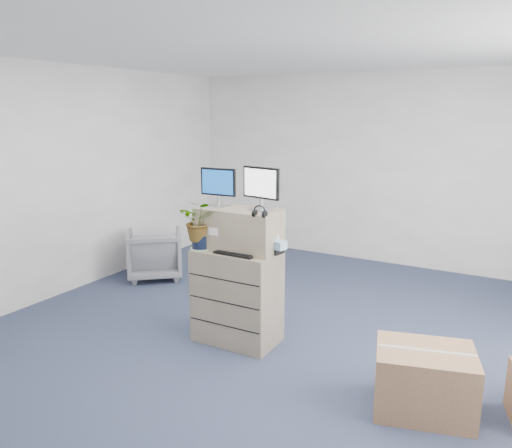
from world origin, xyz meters
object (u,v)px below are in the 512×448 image
object	(u,v)px
keyboard	(236,253)
water_bottle	(251,237)
office_chair	(155,252)
potted_plant	(200,227)
monitor_left	(218,185)
monitor_right	(261,186)
filing_cabinet_lower	(237,296)

from	to	relation	value
keyboard	water_bottle	size ratio (longest dim) A/B	1.64
keyboard	office_chair	size ratio (longest dim) A/B	0.56
water_bottle	potted_plant	xyz separation A→B (m)	(-0.44, -0.22, 0.10)
monitor_left	monitor_right	distance (m)	0.47
keyboard	water_bottle	xyz separation A→B (m)	(0.05, 0.20, 0.11)
monitor_right	office_chair	distance (m)	2.72
monitor_right	potted_plant	size ratio (longest dim) A/B	0.91
monitor_right	keyboard	size ratio (longest dim) A/B	1.00
monitor_right	keyboard	bearing A→B (deg)	-115.51
monitor_left	office_chair	world-z (taller)	monitor_left
filing_cabinet_lower	monitor_left	size ratio (longest dim) A/B	2.48
keyboard	office_chair	bearing A→B (deg)	151.05
monitor_left	potted_plant	xyz separation A→B (m)	(-0.07, -0.21, -0.38)
keyboard	potted_plant	world-z (taller)	potted_plant
keyboard	filing_cabinet_lower	bearing A→B (deg)	120.94
filing_cabinet_lower	potted_plant	world-z (taller)	potted_plant
keyboard	office_chair	distance (m)	2.48
water_bottle	filing_cabinet_lower	bearing A→B (deg)	-145.45
water_bottle	office_chair	bearing A→B (deg)	154.26
office_chair	potted_plant	bearing A→B (deg)	103.58
potted_plant	office_chair	distance (m)	2.24
monitor_right	office_chair	world-z (taller)	monitor_right
office_chair	keyboard	bearing A→B (deg)	109.45
monitor_left	potted_plant	bearing A→B (deg)	-113.07
monitor_left	monitor_right	xyz separation A→B (m)	(0.47, 0.01, 0.02)
water_bottle	monitor_right	bearing A→B (deg)	1.86
monitor_left	keyboard	bearing A→B (deg)	-34.87
filing_cabinet_lower	office_chair	xyz separation A→B (m)	(-2.01, 1.10, -0.10)
water_bottle	potted_plant	distance (m)	0.50
water_bottle	monitor_left	bearing A→B (deg)	-178.63
potted_plant	filing_cabinet_lower	bearing A→B (deg)	23.26
monitor_left	office_chair	xyz separation A→B (m)	(-1.76, 1.03, -1.18)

